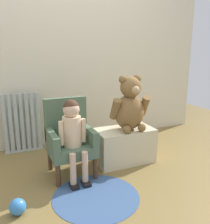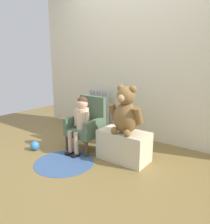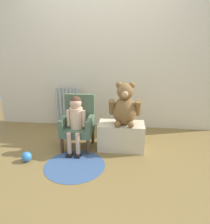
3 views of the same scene
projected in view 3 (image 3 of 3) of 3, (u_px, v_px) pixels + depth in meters
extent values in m
plane|color=olive|center=(89.00, 164.00, 2.39)|extent=(6.00, 6.00, 0.00)
cube|color=beige|center=(103.00, 57.00, 3.27)|extent=(3.80, 0.05, 2.40)
cylinder|color=#A5B1AF|center=(58.00, 107.00, 3.49)|extent=(0.05, 0.05, 0.67)
cylinder|color=#A5B1AF|center=(61.00, 107.00, 3.48)|extent=(0.05, 0.05, 0.67)
cylinder|color=#A5B1AF|center=(64.00, 107.00, 3.47)|extent=(0.05, 0.05, 0.67)
cylinder|color=#A5B1AF|center=(68.00, 107.00, 3.47)|extent=(0.05, 0.05, 0.67)
cylinder|color=#A5B1AF|center=(71.00, 107.00, 3.46)|extent=(0.05, 0.05, 0.67)
cylinder|color=#A5B1AF|center=(75.00, 107.00, 3.45)|extent=(0.05, 0.05, 0.67)
cylinder|color=#A5B1AF|center=(78.00, 107.00, 3.45)|extent=(0.05, 0.05, 0.67)
cube|color=#A5B1AF|center=(69.00, 126.00, 3.57)|extent=(0.43, 0.05, 0.02)
cube|color=#4C644B|center=(78.00, 130.00, 2.73)|extent=(0.41, 0.41, 0.10)
cube|color=#4C644B|center=(80.00, 108.00, 2.81)|extent=(0.41, 0.06, 0.41)
cube|color=#4C644B|center=(65.00, 121.00, 2.71)|extent=(0.06, 0.41, 0.14)
cube|color=#4C644B|center=(90.00, 122.00, 2.67)|extent=(0.06, 0.41, 0.14)
cylinder|color=#4C331E|center=(62.00, 145.00, 2.63)|extent=(0.04, 0.04, 0.21)
cylinder|color=#4C331E|center=(88.00, 147.00, 2.59)|extent=(0.04, 0.04, 0.21)
cylinder|color=#4C331E|center=(69.00, 135.00, 2.95)|extent=(0.04, 0.04, 0.21)
cylinder|color=#4C331E|center=(93.00, 136.00, 2.92)|extent=(0.04, 0.04, 0.21)
cylinder|color=beige|center=(76.00, 118.00, 2.63)|extent=(0.17, 0.17, 0.28)
sphere|color=#D8AD8E|center=(76.00, 103.00, 2.57)|extent=(0.15, 0.15, 0.15)
sphere|color=#472D1E|center=(76.00, 101.00, 2.57)|extent=(0.14, 0.14, 0.14)
cylinder|color=#D8AD8E|center=(69.00, 143.00, 2.54)|extent=(0.06, 0.06, 0.28)
cube|color=black|center=(70.00, 155.00, 2.57)|extent=(0.07, 0.11, 0.03)
cylinder|color=#D8AD8E|center=(78.00, 144.00, 2.53)|extent=(0.06, 0.06, 0.28)
cube|color=black|center=(78.00, 155.00, 2.56)|extent=(0.07, 0.11, 0.03)
cylinder|color=beige|center=(68.00, 118.00, 2.62)|extent=(0.04, 0.04, 0.22)
cylinder|color=beige|center=(84.00, 119.00, 2.60)|extent=(0.04, 0.04, 0.22)
cube|color=beige|center=(121.00, 136.00, 2.73)|extent=(0.62, 0.34, 0.37)
ellipsoid|color=brown|center=(125.00, 111.00, 2.59)|extent=(0.31, 0.27, 0.37)
sphere|color=brown|center=(125.00, 91.00, 2.50)|extent=(0.21, 0.21, 0.21)
sphere|color=tan|center=(125.00, 94.00, 2.42)|extent=(0.08, 0.08, 0.08)
sphere|color=brown|center=(119.00, 85.00, 2.50)|extent=(0.08, 0.08, 0.08)
sphere|color=brown|center=(132.00, 85.00, 2.48)|extent=(0.08, 0.08, 0.08)
cylinder|color=brown|center=(112.00, 107.00, 2.58)|extent=(0.08, 0.16, 0.22)
cylinder|color=brown|center=(138.00, 108.00, 2.54)|extent=(0.08, 0.16, 0.22)
sphere|color=brown|center=(117.00, 124.00, 2.54)|extent=(0.08, 0.08, 0.08)
sphere|color=brown|center=(131.00, 125.00, 2.52)|extent=(0.08, 0.08, 0.08)
cylinder|color=#385481|center=(75.00, 165.00, 2.36)|extent=(0.72, 0.72, 0.01)
sphere|color=#337BCC|center=(27.00, 157.00, 2.44)|extent=(0.12, 0.12, 0.12)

